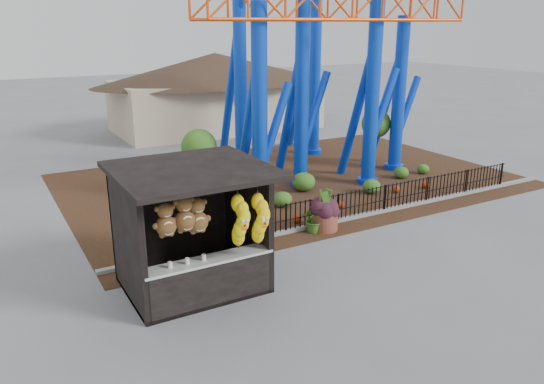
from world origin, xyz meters
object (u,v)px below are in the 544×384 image
terracotta_planter (324,221)px  potted_plant (314,219)px  prize_booth (195,233)px  roller_coaster (313,19)px

terracotta_planter → potted_plant: (-0.39, 0.02, 0.13)m
terracotta_planter → prize_booth: bearing=-160.4°
roller_coaster → potted_plant: bearing=-122.2°
prize_booth → roller_coaster: 11.99m
terracotta_planter → potted_plant: 0.41m
roller_coaster → terracotta_planter: 8.83m
roller_coaster → terracotta_planter: roller_coaster is taller
prize_booth → roller_coaster: roller_coaster is taller
prize_booth → potted_plant: 5.10m
prize_booth → roller_coaster: size_ratio=0.32×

